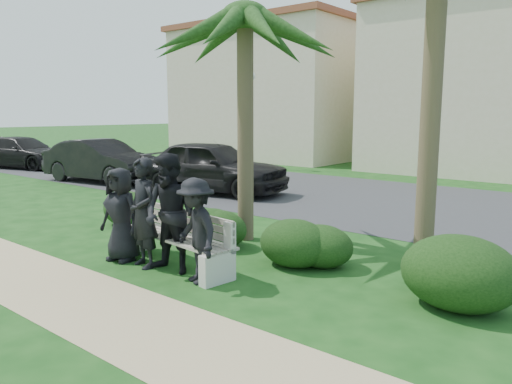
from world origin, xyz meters
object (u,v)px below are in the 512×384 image
man_a (121,215)px  car_c (23,153)px  man_d (196,231)px  car_a (212,167)px  park_bench (174,242)px  man_b (143,213)px  street_lamp (252,103)px  palm_left (245,19)px  man_c (170,214)px  car_b (101,161)px

man_a → car_c: man_a is taller
man_d → car_a: car_a is taller
car_a → park_bench: bearing=-152.3°
park_bench → car_c: bearing=168.7°
man_b → man_d: size_ratio=1.14×
man_b → car_a: (-4.53, 6.24, -0.07)m
man_b → man_a: bearing=-166.7°
street_lamp → palm_left: size_ratio=0.82×
man_c → man_d: size_ratio=1.20×
car_a → car_c: (-11.68, -0.41, -0.13)m
street_lamp → car_c: bearing=-141.9°
palm_left → man_c: bearing=-79.0°
street_lamp → car_a: bearing=-60.5°
park_bench → car_b: car_b is taller
man_c → man_a: bearing=178.1°
street_lamp → palm_left: palm_left is taller
man_d → car_c: man_d is taller
car_a → car_c: 11.69m
car_b → car_c: (-6.81, 0.40, -0.07)m
palm_left → car_b: bearing=162.7°
park_bench → man_a: size_ratio=1.63×
park_bench → car_a: (-4.84, 5.88, 0.43)m
man_c → palm_left: palm_left is taller
car_c → man_a: bearing=-127.2°
palm_left → car_b: (-9.50, 2.96, -3.52)m
man_a → street_lamp: bearing=112.8°
palm_left → car_a: 6.90m
man_d → car_b: (-10.62, 5.41, -0.02)m
man_a → palm_left: palm_left is taller
man_c → man_d: bearing=-14.0°
street_lamp → man_d: bearing=-53.3°
man_a → park_bench: bearing=14.6°
park_bench → car_a: car_a is taller
man_c → palm_left: bearing=93.7°
park_bench → car_a: size_ratio=0.54×
man_c → man_b: bearing=-178.3°
man_d → man_c: bearing=-166.8°
man_b → car_b: size_ratio=0.39×
man_a → man_d: size_ratio=1.02×
car_a → man_b: bearing=-155.9°
man_a → palm_left: (0.70, 2.48, 3.48)m
car_b → car_c: size_ratio=0.97×
street_lamp → man_b: bearing=-57.1°
man_b → car_b: (-9.40, 5.42, -0.14)m
street_lamp → car_b: 7.36m
park_bench → palm_left: size_ratio=0.50×
street_lamp → park_bench: 14.75m
man_b → man_c: size_ratio=0.95×
park_bench → man_d: size_ratio=1.66×
man_d → palm_left: (-1.12, 2.45, 3.50)m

